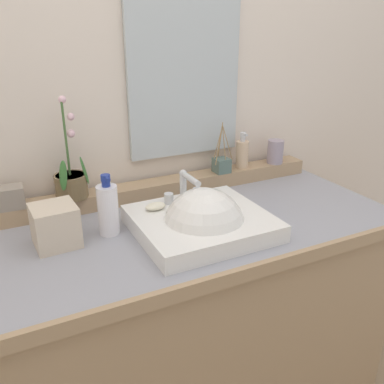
{
  "coord_description": "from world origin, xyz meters",
  "views": [
    {
      "loc": [
        -0.56,
        -1.16,
        1.46
      ],
      "look_at": [
        0.0,
        -0.02,
        0.94
      ],
      "focal_mm": 39.15,
      "sensor_mm": 36.0,
      "label": 1
    }
  ],
  "objects_px": {
    "reed_diffuser": "(222,165)",
    "tissue_box": "(55,226)",
    "soap_bar": "(156,206)",
    "potted_plant": "(71,181)",
    "lotion_bottle": "(108,209)",
    "sink_basin": "(203,227)",
    "tumbler_cup": "(275,152)",
    "soap_dispenser": "(242,153)",
    "trinket_box": "(10,197)"
  },
  "relations": [
    {
      "from": "potted_plant",
      "to": "reed_diffuser",
      "type": "relative_size",
      "value": 1.7
    },
    {
      "from": "tumbler_cup",
      "to": "reed_diffuser",
      "type": "xyz_separation_m",
      "value": [
        -0.27,
        -0.0,
        -0.02
      ]
    },
    {
      "from": "sink_basin",
      "to": "potted_plant",
      "type": "bearing_deg",
      "value": 134.29
    },
    {
      "from": "soap_bar",
      "to": "potted_plant",
      "type": "relative_size",
      "value": 0.2
    },
    {
      "from": "lotion_bottle",
      "to": "sink_basin",
      "type": "bearing_deg",
      "value": -25.91
    },
    {
      "from": "soap_bar",
      "to": "soap_dispenser",
      "type": "xyz_separation_m",
      "value": [
        0.49,
        0.24,
        0.05
      ]
    },
    {
      "from": "sink_basin",
      "to": "soap_dispenser",
      "type": "bearing_deg",
      "value": 43.46
    },
    {
      "from": "soap_dispenser",
      "to": "lotion_bottle",
      "type": "distance_m",
      "value": 0.69
    },
    {
      "from": "soap_bar",
      "to": "trinket_box",
      "type": "distance_m",
      "value": 0.48
    },
    {
      "from": "soap_dispenser",
      "to": "tumbler_cup",
      "type": "xyz_separation_m",
      "value": [
        0.17,
        -0.01,
        -0.01
      ]
    },
    {
      "from": "sink_basin",
      "to": "soap_dispenser",
      "type": "height_order",
      "value": "soap_dispenser"
    },
    {
      "from": "potted_plant",
      "to": "tumbler_cup",
      "type": "height_order",
      "value": "potted_plant"
    },
    {
      "from": "reed_diffuser",
      "to": "sink_basin",
      "type": "bearing_deg",
      "value": -128.01
    },
    {
      "from": "soap_bar",
      "to": "tumbler_cup",
      "type": "bearing_deg",
      "value": 18.99
    },
    {
      "from": "potted_plant",
      "to": "trinket_box",
      "type": "xyz_separation_m",
      "value": [
        -0.2,
        -0.0,
        -0.02
      ]
    },
    {
      "from": "potted_plant",
      "to": "reed_diffuser",
      "type": "xyz_separation_m",
      "value": [
        0.61,
        -0.01,
        -0.03
      ]
    },
    {
      "from": "reed_diffuser",
      "to": "tissue_box",
      "type": "distance_m",
      "value": 0.74
    },
    {
      "from": "tissue_box",
      "to": "tumbler_cup",
      "type": "bearing_deg",
      "value": 12.23
    },
    {
      "from": "tumbler_cup",
      "to": "soap_dispenser",
      "type": "bearing_deg",
      "value": 176.08
    },
    {
      "from": "sink_basin",
      "to": "reed_diffuser",
      "type": "height_order",
      "value": "reed_diffuser"
    },
    {
      "from": "soap_dispenser",
      "to": "lotion_bottle",
      "type": "height_order",
      "value": "soap_dispenser"
    },
    {
      "from": "lotion_bottle",
      "to": "trinket_box",
      "type": "bearing_deg",
      "value": 141.56
    },
    {
      "from": "potted_plant",
      "to": "soap_dispenser",
      "type": "xyz_separation_m",
      "value": [
        0.72,
        0.01,
        0.0
      ]
    },
    {
      "from": "lotion_bottle",
      "to": "tissue_box",
      "type": "bearing_deg",
      "value": 179.96
    },
    {
      "from": "soap_bar",
      "to": "potted_plant",
      "type": "distance_m",
      "value": 0.33
    },
    {
      "from": "reed_diffuser",
      "to": "trinket_box",
      "type": "bearing_deg",
      "value": 179.65
    },
    {
      "from": "reed_diffuser",
      "to": "soap_dispenser",
      "type": "bearing_deg",
      "value": 7.21
    },
    {
      "from": "reed_diffuser",
      "to": "tissue_box",
      "type": "bearing_deg",
      "value": -163.44
    },
    {
      "from": "soap_bar",
      "to": "soap_dispenser",
      "type": "relative_size",
      "value": 0.46
    },
    {
      "from": "potted_plant",
      "to": "tissue_box",
      "type": "distance_m",
      "value": 0.24
    },
    {
      "from": "sink_basin",
      "to": "reed_diffuser",
      "type": "xyz_separation_m",
      "value": [
        0.27,
        0.34,
        0.07
      ]
    },
    {
      "from": "soap_bar",
      "to": "tissue_box",
      "type": "bearing_deg",
      "value": 177.57
    },
    {
      "from": "reed_diffuser",
      "to": "trinket_box",
      "type": "height_order",
      "value": "reed_diffuser"
    },
    {
      "from": "sink_basin",
      "to": "reed_diffuser",
      "type": "bearing_deg",
      "value": 51.99
    },
    {
      "from": "tumbler_cup",
      "to": "reed_diffuser",
      "type": "relative_size",
      "value": 0.49
    },
    {
      "from": "trinket_box",
      "to": "tissue_box",
      "type": "height_order",
      "value": "trinket_box"
    },
    {
      "from": "soap_dispenser",
      "to": "tissue_box",
      "type": "bearing_deg",
      "value": -164.64
    },
    {
      "from": "tumbler_cup",
      "to": "trinket_box",
      "type": "relative_size",
      "value": 1.16
    },
    {
      "from": "tumbler_cup",
      "to": "trinket_box",
      "type": "bearing_deg",
      "value": 179.86
    },
    {
      "from": "lotion_bottle",
      "to": "soap_bar",
      "type": "bearing_deg",
      "value": -4.97
    },
    {
      "from": "soap_bar",
      "to": "potted_plant",
      "type": "xyz_separation_m",
      "value": [
        -0.22,
        0.23,
        0.05
      ]
    },
    {
      "from": "sink_basin",
      "to": "soap_dispenser",
      "type": "relative_size",
      "value": 2.74
    },
    {
      "from": "potted_plant",
      "to": "reed_diffuser",
      "type": "height_order",
      "value": "potted_plant"
    },
    {
      "from": "tumbler_cup",
      "to": "sink_basin",
      "type": "bearing_deg",
      "value": -147.49
    },
    {
      "from": "sink_basin",
      "to": "soap_bar",
      "type": "height_order",
      "value": "sink_basin"
    },
    {
      "from": "soap_dispenser",
      "to": "lotion_bottle",
      "type": "bearing_deg",
      "value": -160.95
    },
    {
      "from": "soap_bar",
      "to": "tissue_box",
      "type": "height_order",
      "value": "tissue_box"
    },
    {
      "from": "sink_basin",
      "to": "soap_bar",
      "type": "relative_size",
      "value": 6.02
    },
    {
      "from": "potted_plant",
      "to": "tumbler_cup",
      "type": "bearing_deg",
      "value": -0.3
    },
    {
      "from": "tumbler_cup",
      "to": "reed_diffuser",
      "type": "height_order",
      "value": "reed_diffuser"
    }
  ]
}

